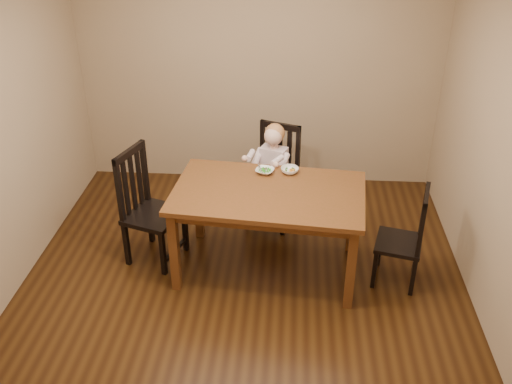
# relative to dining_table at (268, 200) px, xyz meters

# --- Properties ---
(room) EXTENTS (4.01, 4.01, 2.71)m
(room) POSITION_rel_dining_table_xyz_m (-0.21, -0.21, 0.62)
(room) COLOR #3B220C
(room) RESTS_ON ground
(dining_table) EXTENTS (1.75, 1.15, 0.83)m
(dining_table) POSITION_rel_dining_table_xyz_m (0.00, 0.00, 0.00)
(dining_table) COLOR #4E3112
(dining_table) RESTS_ON room
(chair_child) EXTENTS (0.57, 0.56, 1.05)m
(chair_child) POSITION_rel_dining_table_xyz_m (0.02, 0.86, -0.23)
(chair_child) COLOR black
(chair_child) RESTS_ON room
(chair_left) EXTENTS (0.59, 0.60, 1.11)m
(chair_left) POSITION_rel_dining_table_xyz_m (-1.12, 0.12, -0.20)
(chair_left) COLOR black
(chair_left) RESTS_ON room
(chair_right) EXTENTS (0.48, 0.49, 0.94)m
(chair_right) POSITION_rel_dining_table_xyz_m (1.20, -0.10, -0.28)
(chair_right) COLOR black
(chair_right) RESTS_ON room
(toddler) EXTENTS (0.47, 0.52, 0.59)m
(toddler) POSITION_rel_dining_table_xyz_m (0.00, 0.81, -0.08)
(toddler) COLOR beige
(toddler) RESTS_ON chair_child
(bowl_peas) EXTENTS (0.21, 0.21, 0.04)m
(bowl_peas) POSITION_rel_dining_table_xyz_m (-0.05, 0.33, 0.12)
(bowl_peas) COLOR white
(bowl_peas) RESTS_ON dining_table
(bowl_veg) EXTENTS (0.18, 0.18, 0.05)m
(bowl_veg) POSITION_rel_dining_table_xyz_m (0.18, 0.35, 0.12)
(bowl_veg) COLOR white
(bowl_veg) RESTS_ON dining_table
(fork) EXTENTS (0.06, 0.11, 0.05)m
(fork) POSITION_rel_dining_table_xyz_m (-0.09, 0.32, 0.14)
(fork) COLOR silver
(fork) RESTS_ON bowl_peas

